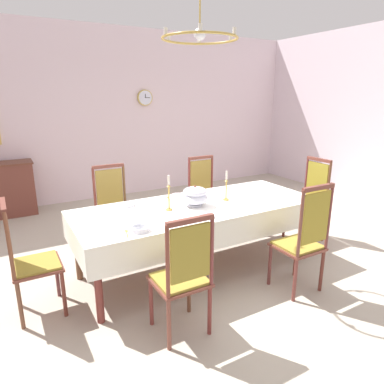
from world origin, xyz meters
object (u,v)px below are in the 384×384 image
Objects in this scene: chair_south_a at (183,274)px; chair_south_b at (303,239)px; bowl_near_right at (140,228)px; bowl_far_right at (128,204)px; candlestick_west at (169,196)px; bowl_near_left at (178,196)px; spoon_primary at (168,198)px; soup_tureen at (195,196)px; chandelier at (200,38)px; spoon_secondary at (126,232)px; dining_table at (199,211)px; bowl_far_left at (208,216)px; chair_north_b at (205,194)px; chair_head_east at (309,199)px; mounted_clock at (145,98)px; chair_head_west at (28,258)px; chair_north_a at (114,209)px; candlestick_east at (226,189)px.

chair_south_b is (1.37, -0.00, 0.02)m from chair_south_a.
chair_south_b is 1.63m from bowl_near_right.
candlestick_west is at bearing -47.55° from bowl_far_right.
bowl_near_left is 0.12m from spoon_primary.
soup_tureen is 1.63m from chandelier.
soup_tureen is 1.00m from spoon_secondary.
bowl_far_left is (-0.13, -0.40, 0.09)m from dining_table.
bowl_near_right reaches higher than spoon_secondary.
chair_south_a is 1.32m from bowl_far_right.
bowl_near_left reaches higher than bowl_far_right.
bowl_near_right is (-0.15, 0.55, 0.24)m from chair_south_a.
chair_head_east is at bearing 140.08° from chair_north_b.
chandelier reaches higher than bowl_far_right.
chair_head_east is 2.99× the size of candlestick_west.
chair_north_b is 2.82m from mounted_clock.
chair_head_east reaches higher than chair_head_west.
dining_table is at bearing 90.00° from chair_head_east.
chair_head_west is 7.51× the size of bowl_far_right.
chair_north_a is at bearing 113.27° from bowl_far_left.
soup_tureen reaches higher than spoon_primary.
mounted_clock is (0.11, 2.48, 1.35)m from chair_north_b.
chair_head_west is 1.03m from bowl_near_right.
chair_north_a is 1.37m from chair_north_b.
chair_head_west is at bearing 90.00° from chair_head_east.
chair_south_a is 6.29× the size of spoon_secondary.
bowl_far_left is at bearing -79.21° from spoon_primary.
spoon_primary is (1.59, 0.39, 0.22)m from chair_head_west.
mounted_clock is (0.91, 3.82, 1.12)m from bowl_far_left.
chair_head_west is 1.46m from candlestick_west.
chandelier reaches higher than soup_tureen.
bowl_far_right is 0.85× the size of spoon_secondary.
chair_north_a reaches higher than bowl_near_left.
chandelier is (-0.66, -0.94, 1.95)m from chair_north_b.
chair_head_west is 1.42× the size of chandelier.
candlestick_east is at bearing -18.66° from bowl_far_right.
chair_north_b is at bearing 54.81° from chandelier.
bowl_far_left is at bearing -141.76° from candlestick_east.
chair_north_a reaches higher than chair_south_a.
chandelier is at bearing -78.54° from bowl_near_left.
bowl_near_right reaches higher than dining_table.
bowl_near_left is 1.16m from spoon_secondary.
mounted_clock is at bearing 64.19° from bowl_far_right.
chandelier is at bearing 90.00° from chair_head_east.
candlestick_west is at bearing 38.54° from bowl_near_right.
chair_south_b is 4.57m from mounted_clock.
chair_south_b reaches higher than spoon_primary.
chair_south_a is at bearing -108.77° from mounted_clock.
soup_tureen is 0.38× the size of chandelier.
chair_north_b is at bearing 38.95° from spoon_primary.
mounted_clock is (1.48, 3.06, 1.12)m from bowl_far_right.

